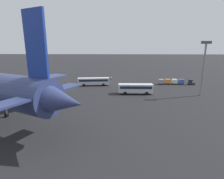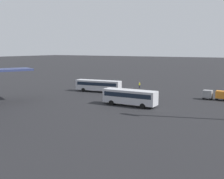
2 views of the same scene
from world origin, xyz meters
TOP-DOWN VIEW (x-y plane):
  - ground_plane at (0.00, 0.00)m, footprint 600.00×600.00m
  - shuttle_bus_near at (5.82, 9.47)m, footprint 12.30×4.18m
  - shuttle_bus_far at (-9.40, 21.16)m, footprint 10.94×3.39m
  - baggage_tug at (-32.75, 6.43)m, footprint 2.57×1.95m
  - worker_person at (-0.42, -2.31)m, footprint 0.38×0.38m
  - cargo_cart_blue at (-29.06, 5.86)m, footprint 2.06×1.76m
  - cargo_cart_white at (-26.41, 5.67)m, footprint 2.06×1.76m
  - cargo_cart_orange at (-23.75, 5.70)m, footprint 2.06×1.76m
  - cargo_cart_grey at (-21.10, 6.13)m, footprint 2.06×1.76m
  - light_pole at (-29.26, 22.59)m, footprint 2.80×0.70m

SIDE VIEW (x-z plane):
  - ground_plane at x=0.00m, z-range 0.00..0.00m
  - worker_person at x=-0.42m, z-range 0.00..1.74m
  - baggage_tug at x=-32.75m, z-range -0.11..1.99m
  - cargo_cart_blue at x=-29.06m, z-range 0.16..2.22m
  - cargo_cart_white at x=-26.41m, z-range 0.16..2.22m
  - cargo_cart_orange at x=-23.75m, z-range 0.16..2.22m
  - cargo_cart_grey at x=-21.10m, z-range 0.16..2.22m
  - shuttle_bus_near at x=5.82m, z-range 0.31..3.34m
  - shuttle_bus_far at x=-9.40m, z-range 0.32..3.48m
  - light_pole at x=-29.26m, z-range 1.95..18.31m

